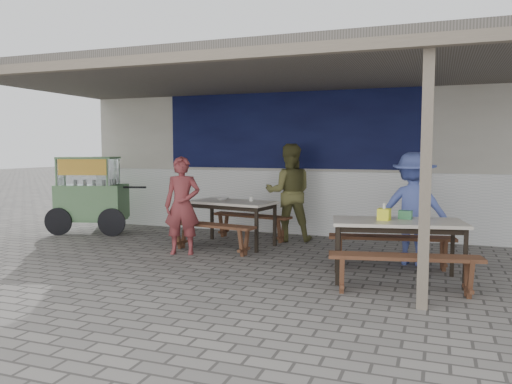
{
  "coord_description": "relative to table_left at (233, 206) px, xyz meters",
  "views": [
    {
      "loc": [
        2.47,
        -6.15,
        1.63
      ],
      "look_at": [
        -0.11,
        0.9,
        0.97
      ],
      "focal_mm": 35.0,
      "sensor_mm": 36.0,
      "label": 1
    }
  ],
  "objects": [
    {
      "name": "ground",
      "position": [
        0.75,
        -1.5,
        -0.67
      ],
      "size": [
        60.0,
        60.0,
        0.0
      ],
      "primitive_type": "plane",
      "color": "slate",
      "rests_on": "ground"
    },
    {
      "name": "back_wall",
      "position": [
        0.75,
        2.08,
        1.05
      ],
      "size": [
        9.0,
        1.28,
        3.5
      ],
      "color": "beige",
      "rests_on": "ground"
    },
    {
      "name": "warung_roof",
      "position": [
        0.77,
        -0.6,
        2.04
      ],
      "size": [
        9.0,
        4.21,
        2.81
      ],
      "color": "#5C554E",
      "rests_on": "ground"
    },
    {
      "name": "table_left",
      "position": [
        0.0,
        0.0,
        0.0
      ],
      "size": [
        1.5,
        0.96,
        0.75
      ],
      "rotation": [
        0.0,
        0.0,
        -0.17
      ],
      "color": "silver",
      "rests_on": "ground"
    },
    {
      "name": "bench_left_street",
      "position": [
        -0.1,
        -0.62,
        -0.33
      ],
      "size": [
        1.52,
        0.52,
        0.45
      ],
      "rotation": [
        0.0,
        0.0,
        -0.17
      ],
      "color": "brown",
      "rests_on": "ground"
    },
    {
      "name": "bench_left_wall",
      "position": [
        0.1,
        0.62,
        -0.33
      ],
      "size": [
        1.52,
        0.52,
        0.45
      ],
      "rotation": [
        0.0,
        0.0,
        -0.17
      ],
      "color": "brown",
      "rests_on": "ground"
    },
    {
      "name": "table_right",
      "position": [
        2.77,
        -1.38,
        0.0
      ],
      "size": [
        1.68,
        1.04,
        0.75
      ],
      "rotation": [
        0.0,
        0.0,
        0.2
      ],
      "color": "silver",
      "rests_on": "ground"
    },
    {
      "name": "bench_right_street",
      "position": [
        2.89,
        -1.98,
        -0.33
      ],
      "size": [
        1.69,
        0.61,
        0.45
      ],
      "rotation": [
        0.0,
        0.0,
        0.2
      ],
      "color": "brown",
      "rests_on": "ground"
    },
    {
      "name": "bench_right_wall",
      "position": [
        2.65,
        -0.78,
        -0.33
      ],
      "size": [
        1.69,
        0.61,
        0.45
      ],
      "rotation": [
        0.0,
        0.0,
        0.2
      ],
      "color": "brown",
      "rests_on": "ground"
    },
    {
      "name": "vendor_cart",
      "position": [
        -3.06,
        0.23,
        0.12
      ],
      "size": [
        1.74,
        1.05,
        1.47
      ],
      "rotation": [
        0.0,
        0.0,
        0.27
      ],
      "color": "#60875A",
      "rests_on": "ground"
    },
    {
      "name": "patron_street_side",
      "position": [
        -0.47,
        -0.88,
        0.08
      ],
      "size": [
        0.63,
        0.51,
        1.51
      ],
      "primitive_type": "imported",
      "rotation": [
        0.0,
        0.0,
        0.31
      ],
      "color": "brown",
      "rests_on": "ground"
    },
    {
      "name": "patron_wall_side",
      "position": [
        0.75,
        0.77,
        0.18
      ],
      "size": [
        1.0,
        0.89,
        1.71
      ],
      "primitive_type": "imported",
      "rotation": [
        0.0,
        0.0,
        3.48
      ],
      "color": "brown",
      "rests_on": "ground"
    },
    {
      "name": "patron_right_table",
      "position": [
        2.9,
        -0.39,
        0.12
      ],
      "size": [
        1.04,
        0.63,
        1.58
      ],
      "primitive_type": "imported",
      "rotation": [
        0.0,
        0.0,
        3.1
      ],
      "color": "#4F60B2",
      "rests_on": "ground"
    },
    {
      "name": "tissue_box",
      "position": [
        2.61,
        -1.4,
        0.15
      ],
      "size": [
        0.16,
        0.16,
        0.14
      ],
      "primitive_type": "cube",
      "rotation": [
        0.0,
        0.0,
        -0.14
      ],
      "color": "yellow",
      "rests_on": "table_right"
    },
    {
      "name": "donation_box",
      "position": [
        2.85,
        -1.21,
        0.13
      ],
      "size": [
        0.17,
        0.12,
        0.11
      ],
      "primitive_type": "cube",
      "rotation": [
        0.0,
        0.0,
        -0.1
      ],
      "color": "#377D4D",
      "rests_on": "table_right"
    },
    {
      "name": "condiment_jar",
      "position": [
        0.29,
        0.11,
        0.12
      ],
      "size": [
        0.07,
        0.07,
        0.08
      ],
      "primitive_type": "cylinder",
      "color": "silver",
      "rests_on": "table_left"
    },
    {
      "name": "condiment_bowl",
      "position": [
        -0.25,
        0.14,
        0.1
      ],
      "size": [
        0.24,
        0.24,
        0.05
      ],
      "primitive_type": "imported",
      "rotation": [
        0.0,
        0.0,
        -0.27
      ],
      "color": "white",
      "rests_on": "table_left"
    }
  ]
}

